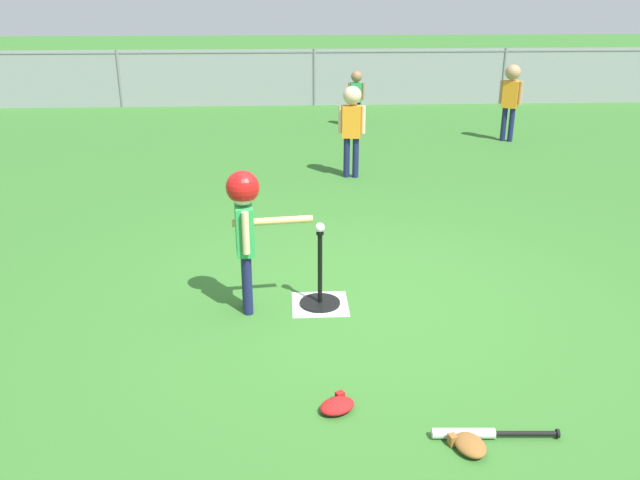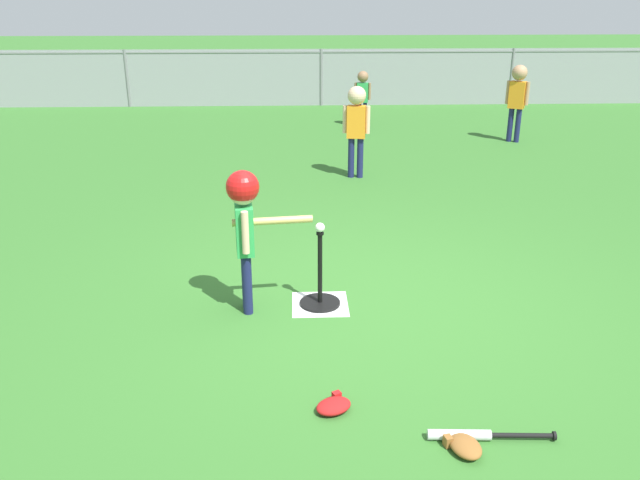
{
  "view_description": "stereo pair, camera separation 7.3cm",
  "coord_description": "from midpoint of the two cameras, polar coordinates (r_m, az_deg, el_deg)",
  "views": [
    {
      "loc": [
        -0.63,
        -4.55,
        2.36
      ],
      "look_at": [
        -0.38,
        0.06,
        0.55
      ],
      "focal_mm": 36.55,
      "sensor_mm": 36.0,
      "label": 1
    },
    {
      "loc": [
        -0.56,
        -4.56,
        2.36
      ],
      "look_at": [
        -0.38,
        0.06,
        0.55
      ],
      "focal_mm": 36.55,
      "sensor_mm": 36.0,
      "label": 2
    }
  ],
  "objects": [
    {
      "name": "glove_near_bats",
      "position": [
        3.99,
        0.99,
        -14.28
      ],
      "size": [
        0.27,
        0.25,
        0.07
      ],
      "color": "#B21919",
      "rests_on": "ground_plane"
    },
    {
      "name": "batter_child",
      "position": [
        4.82,
        -7.01,
        2.33
      ],
      "size": [
        0.63,
        0.32,
        1.12
      ],
      "color": "#191E4C",
      "rests_on": "ground_plane"
    },
    {
      "name": "fielder_deep_left",
      "position": [
        11.75,
        3.01,
        12.89
      ],
      "size": [
        0.29,
        0.19,
        0.98
      ],
      "color": "#191E4C",
      "rests_on": "ground_plane"
    },
    {
      "name": "fielder_deep_center",
      "position": [
        8.47,
        2.55,
        10.5
      ],
      "size": [
        0.35,
        0.23,
        1.18
      ],
      "color": "#191E4C",
      "rests_on": "ground_plane"
    },
    {
      "name": "batting_tee",
      "position": [
        5.15,
        -0.41,
        -4.74
      ],
      "size": [
        0.32,
        0.32,
        0.61
      ],
      "color": "black",
      "rests_on": "ground_plane"
    },
    {
      "name": "outfield_fence",
      "position": [
        13.94,
        -0.66,
        14.2
      ],
      "size": [
        16.06,
        0.06,
        1.15
      ],
      "color": "slate",
      "rests_on": "ground_plane"
    },
    {
      "name": "ground_plane",
      "position": [
        5.17,
        3.88,
        -5.85
      ],
      "size": [
        60.0,
        60.0,
        0.0
      ],
      "primitive_type": "plane",
      "color": "#336B28"
    },
    {
      "name": "glove_by_plate",
      "position": [
        3.79,
        12.37,
        -17.09
      ],
      "size": [
        0.22,
        0.25,
        0.07
      ],
      "color": "brown",
      "rests_on": "ground_plane"
    },
    {
      "name": "home_plate",
      "position": [
        5.19,
        -0.4,
        -5.62
      ],
      "size": [
        0.44,
        0.44,
        0.01
      ],
      "primitive_type": "cube",
      "color": "white",
      "rests_on": "ground_plane"
    },
    {
      "name": "spare_bat_silver",
      "position": [
        3.88,
        13.0,
        -16.17
      ],
      "size": [
        0.71,
        0.09,
        0.06
      ],
      "color": "silver",
      "rests_on": "ground_plane"
    },
    {
      "name": "fielder_near_left",
      "position": [
        10.99,
        16.18,
        12.3
      ],
      "size": [
        0.32,
        0.25,
        1.21
      ],
      "color": "#191E4C",
      "rests_on": "ground_plane"
    },
    {
      "name": "baseball_on_tee",
      "position": [
        4.93,
        -0.42,
        1.1
      ],
      "size": [
        0.07,
        0.07,
        0.07
      ],
      "primitive_type": "sphere",
      "color": "white",
      "rests_on": "batting_tee"
    }
  ]
}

